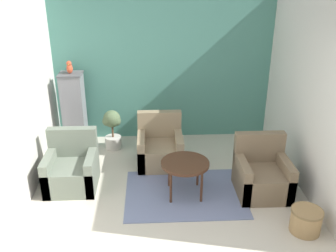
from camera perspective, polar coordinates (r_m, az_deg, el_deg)
wall_back_accent at (r=6.88m, az=-0.76°, el=9.03°), size 4.05×0.06×2.73m
wall_left at (r=5.46m, az=-21.44°, el=3.51°), size 0.06×3.48×2.73m
wall_right at (r=5.64m, az=20.75°, el=4.22°), size 0.06×3.48×2.73m
area_rug at (r=5.54m, az=2.53°, el=-10.23°), size 1.71×1.30×0.01m
coffee_table at (r=5.30m, az=2.62°, el=-6.01°), size 0.69×0.69×0.52m
armchair_left at (r=5.77m, az=-14.43°, el=-6.46°), size 0.73×0.72×0.84m
armchair_right at (r=5.61m, az=14.11°, el=-7.33°), size 0.73×0.72×0.84m
armchair_middle at (r=6.19m, az=-1.22°, el=-3.49°), size 0.73×0.72×0.84m
birdcage at (r=6.85m, az=-14.08°, el=2.00°), size 0.49×0.49×1.37m
parrot at (r=6.60m, az=-14.78°, el=8.62°), size 0.10×0.19×0.22m
potted_plant at (r=6.73m, az=-8.50°, el=-0.15°), size 0.34×0.30×0.72m
wicker_basket at (r=5.07m, az=20.28°, el=-13.29°), size 0.39×0.39×0.31m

